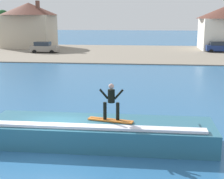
% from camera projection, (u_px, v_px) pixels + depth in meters
% --- Properties ---
extents(ground_plane, '(260.00, 260.00, 0.00)m').
position_uv_depth(ground_plane, '(56.00, 148.00, 15.03)').
color(ground_plane, '#2B6295').
extents(wave_crest, '(10.44, 2.86, 1.17)m').
position_uv_depth(wave_crest, '(100.00, 132.00, 15.44)').
color(wave_crest, '#2B667F').
rests_on(wave_crest, ground_plane).
extents(surfboard, '(2.13, 0.81, 0.06)m').
position_uv_depth(surfboard, '(110.00, 120.00, 15.12)').
color(surfboard, orange).
rests_on(surfboard, wave_crest).
extents(surfer, '(1.11, 0.32, 1.67)m').
position_uv_depth(surfer, '(111.00, 100.00, 14.93)').
color(surfer, black).
rests_on(surfer, surfboard).
extents(shoreline_bank, '(120.00, 26.34, 0.12)m').
position_uv_depth(shoreline_bank, '(124.00, 53.00, 53.91)').
color(shoreline_bank, gray).
rests_on(shoreline_bank, ground_plane).
extents(car_near_shore, '(4.38, 2.19, 1.86)m').
position_uv_depth(car_near_shore, '(44.00, 47.00, 53.22)').
color(car_near_shore, gray).
rests_on(car_near_shore, ground_plane).
extents(car_far_shore, '(4.06, 2.23, 1.86)m').
position_uv_depth(car_far_shore, '(218.00, 47.00, 54.05)').
color(car_far_shore, navy).
rests_on(car_far_shore, ground_plane).
extents(house_with_chimney, '(10.65, 10.65, 8.58)m').
position_uv_depth(house_with_chimney, '(29.00, 23.00, 61.64)').
color(house_with_chimney, beige).
rests_on(house_with_chimney, ground_plane).
extents(tree_tall_bare, '(2.29, 2.29, 5.31)m').
position_uv_depth(tree_tall_bare, '(38.00, 26.00, 63.08)').
color(tree_tall_bare, brown).
rests_on(tree_tall_bare, ground_plane).
extents(tree_short_bushy, '(2.62, 2.62, 7.04)m').
position_uv_depth(tree_short_bushy, '(3.00, 18.00, 62.69)').
color(tree_short_bushy, brown).
rests_on(tree_short_bushy, ground_plane).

